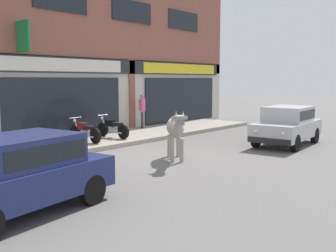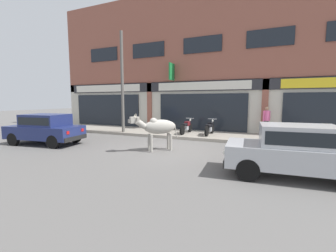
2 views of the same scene
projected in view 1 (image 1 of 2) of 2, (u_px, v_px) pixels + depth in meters
The scene contains 9 objects.
ground_plane at pixel (162, 156), 12.70m from camera, with size 90.00×90.00×0.00m, color #605E5B.
sidewalk at pixel (89, 142), 15.11m from camera, with size 19.00×3.13×0.16m, color gray.
shop_building at pixel (58, 29), 15.77m from camera, with size 23.00×1.40×9.40m.
cow at pixel (176, 128), 11.99m from camera, with size 1.65×1.70×1.61m.
car_0 at pixel (287, 124), 14.79m from camera, with size 3.70×1.86×1.46m.
car_1 at pixel (20, 171), 7.19m from camera, with size 3.75×2.05×1.46m.
motorcycle_0 at pixel (85, 131), 14.60m from camera, with size 0.52×1.81×0.88m.
motorcycle_1 at pixel (113, 128), 15.67m from camera, with size 0.52×1.81×0.88m.
pedestrian at pixel (142, 107), 18.60m from camera, with size 0.39×0.37×1.60m.
Camera 1 is at (-9.39, -8.24, 2.48)m, focal length 42.00 mm.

